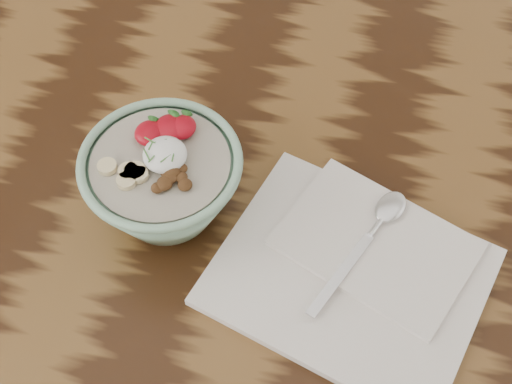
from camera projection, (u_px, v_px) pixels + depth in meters
table at (205, 218)px, 96.47cm from camera, size 160.00×90.00×75.00cm
breakfast_bowl at (164, 181)px, 80.96cm from camera, size 18.29×18.29×12.14cm
napkin at (355, 270)px, 80.73cm from camera, size 34.03×30.05×1.79cm
spoon at (379, 223)px, 82.49cm from camera, size 9.30×18.87×1.02cm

